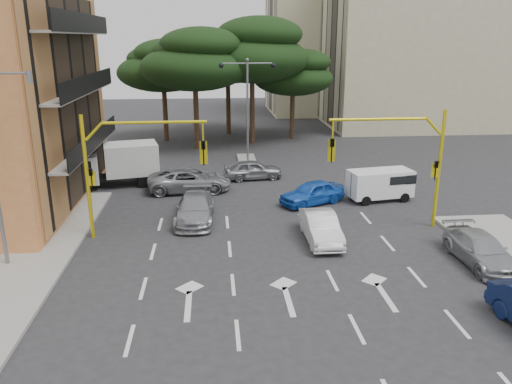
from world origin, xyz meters
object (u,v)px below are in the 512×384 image
Objects in this scene: street_lamp_center at (247,93)px; van_white at (380,185)px; car_white_hatch at (321,227)px; signal_mast_right at (406,154)px; car_silver_cross_a at (190,180)px; car_silver_parked at (481,250)px; car_silver_cross_b at (253,169)px; car_blue_compact at (312,193)px; car_silver_wagon at (195,208)px; box_truck_a at (116,165)px; signal_mast_left at (124,159)px.

van_white is at bearing -52.72° from street_lamp_center.
signal_mast_right is at bearing 16.87° from car_white_hatch.
car_silver_cross_a is 17.44m from car_silver_parked.
street_lamp_center is at bearing -151.85° from van_white.
car_blue_compact is at bearing -158.90° from car_silver_cross_b.
car_silver_cross_b is 0.90× the size of car_silver_parked.
car_silver_cross_b is at bearing -178.79° from car_blue_compact.
car_silver_parked is (8.66, -14.29, -0.04)m from car_silver_cross_b.
signal_mast_right reaches higher than van_white.
box_truck_a is (-5.32, 7.14, 0.68)m from car_silver_wagon.
car_silver_wagon is 8.93m from box_truck_a.
car_silver_cross_a is at bearing 70.12° from signal_mast_left.
signal_mast_left reaches higher than car_blue_compact.
van_white is (7.19, -5.29, 0.26)m from car_silver_cross_b.
car_blue_compact is 7.10m from car_silver_wagon.
signal_mast_left is at bearing -146.21° from car_silver_wagon.
street_lamp_center is at bearing -34.67° from car_silver_cross_a.
van_white is at bearing 84.66° from signal_mast_right.
signal_mast_right reaches higher than car_blue_compact.
car_silver_cross_b is 8.93m from van_white.
street_lamp_center is at bearing 170.38° from car_blue_compact.
car_silver_cross_b is at bearing -89.48° from street_lamp_center.
car_blue_compact is at bearing -72.80° from street_lamp_center.
box_truck_a is at bearing 141.18° from car_silver_parked.
van_white is 0.67× the size of box_truck_a.
signal_mast_left is 1.26× the size of car_silver_wagon.
car_white_hatch is at bearing 152.36° from car_silver_parked.
car_silver_cross_b is (6.84, 9.81, -3.21)m from signal_mast_left.
signal_mast_right is 1.36× the size of car_silver_parked.
car_blue_compact is 10.31m from car_silver_parked.
car_silver_parked is (6.31, -3.11, -0.04)m from car_white_hatch.
car_silver_wagon reaches higher than car_white_hatch.
car_silver_cross_a reaches higher than car_silver_wagon.
car_silver_parked is (12.87, -11.77, -0.09)m from car_silver_cross_a.
street_lamp_center is 13.51m from car_silver_wagon.
street_lamp_center reaches higher than car_white_hatch.
box_truck_a is at bearing 137.10° from car_white_hatch.
car_silver_cross_a is 5.18m from box_truck_a.
car_silver_parked is at bearing -64.81° from street_lamp_center.
car_blue_compact is at bearing 132.16° from signal_mast_right.
car_white_hatch is at bearing -145.76° from car_silver_cross_a.
car_white_hatch is (2.39, -15.39, -4.75)m from street_lamp_center.
car_silver_wagon is 0.92× the size of car_silver_cross_a.
signal_mast_left is at bearing 171.03° from car_white_hatch.
street_lamp_center is 1.49× the size of car_silver_cross_a.
signal_mast_right is 1.60× the size of van_white.
street_lamp_center is at bearing 98.37° from car_white_hatch.
car_blue_compact is at bearing -125.00° from box_truck_a.
car_silver_cross_b is at bearing 119.78° from car_silver_parked.
signal_mast_right is at bearing -126.46° from car_silver_cross_a.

